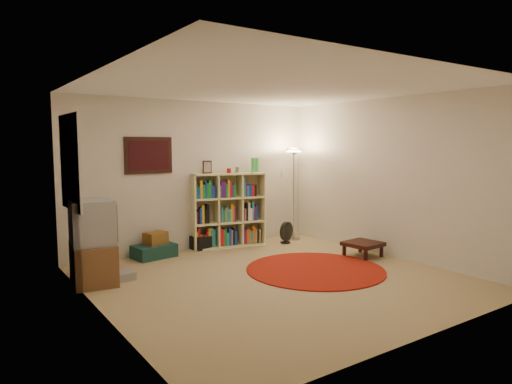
% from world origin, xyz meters
% --- Properties ---
extents(room, '(4.54, 4.54, 2.54)m').
position_xyz_m(room, '(-0.05, 0.05, 1.26)').
color(room, tan).
rests_on(room, ground).
extents(bookshelf, '(1.33, 0.63, 1.54)m').
position_xyz_m(bookshelf, '(0.48, 2.05, 0.62)').
color(bookshelf, '#FFF6AA').
rests_on(bookshelf, ground).
extents(floor_lamp, '(0.40, 0.40, 1.70)m').
position_xyz_m(floor_lamp, '(1.80, 1.84, 1.41)').
color(floor_lamp, '#9A999D').
rests_on(floor_lamp, ground).
extents(floor_fan, '(0.34, 0.23, 0.39)m').
position_xyz_m(floor_fan, '(1.47, 1.65, 0.20)').
color(floor_fan, black).
rests_on(floor_fan, ground).
extents(tv_stand, '(0.60, 0.80, 1.08)m').
position_xyz_m(tv_stand, '(-2.02, 1.19, 0.52)').
color(tv_stand, brown).
rests_on(tv_stand, ground).
extents(dvd_box, '(0.36, 0.32, 0.11)m').
position_xyz_m(dvd_box, '(-1.71, 1.10, 0.05)').
color(dvd_box, '#939497').
rests_on(dvd_box, ground).
extents(suitcase, '(0.69, 0.50, 0.20)m').
position_xyz_m(suitcase, '(-0.89, 2.00, 0.10)').
color(suitcase, '#12342F').
rests_on(suitcase, ground).
extents(wicker_basket, '(0.39, 0.33, 0.19)m').
position_xyz_m(wicker_basket, '(-0.85, 2.02, 0.30)').
color(wicker_basket, brown).
rests_on(wicker_basket, suitcase).
extents(duffel_bag, '(0.36, 0.31, 0.22)m').
position_xyz_m(duffel_bag, '(0.01, 2.11, 0.11)').
color(duffel_bag, black).
rests_on(duffel_bag, ground).
extents(paper_towel, '(0.15, 0.15, 0.25)m').
position_xyz_m(paper_towel, '(-0.06, 2.12, 0.12)').
color(paper_towel, white).
rests_on(paper_towel, ground).
extents(red_rug, '(1.96, 1.96, 0.02)m').
position_xyz_m(red_rug, '(0.72, 0.02, 0.01)').
color(red_rug, maroon).
rests_on(red_rug, ground).
extents(side_table, '(0.57, 0.57, 0.24)m').
position_xyz_m(side_table, '(1.86, 0.18, 0.20)').
color(side_table, black).
rests_on(side_table, ground).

